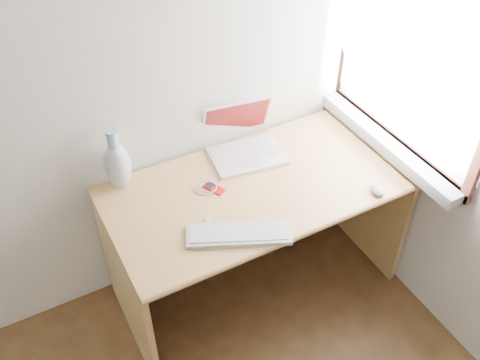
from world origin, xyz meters
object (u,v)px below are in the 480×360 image
external_keyboard (239,234)px  desk (249,206)px  vase (117,164)px  laptop (243,143)px

external_keyboard → desk: bearing=79.9°
desk → vase: size_ratio=4.56×
desk → laptop: 0.31m
desk → external_keyboard: size_ratio=3.13×
vase → desk: bearing=-20.7°
laptop → external_keyboard: size_ratio=0.85×
desk → external_keyboard: bearing=-125.3°
desk → external_keyboard: external_keyboard is taller
external_keyboard → vase: size_ratio=1.46×
external_keyboard → laptop: bearing=85.0°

